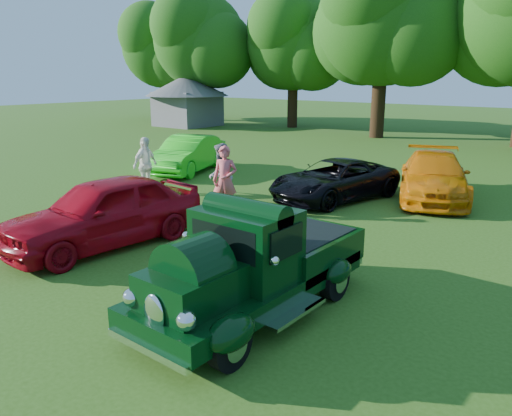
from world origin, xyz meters
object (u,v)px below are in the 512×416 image
Objects in this scene: gazebo at (187,94)px; back_car_black at (334,180)px; red_convertible at (104,212)px; hero_pickup at (255,267)px; back_car_orange at (434,176)px; spectator_grey at (221,175)px; spectator_white at (145,165)px; back_car_lime at (188,154)px; spectator_pink at (225,180)px.

back_car_black is at bearing -33.13° from gazebo.
red_convertible is 1.04× the size of back_car_black.
hero_pickup is 9.86m from back_car_orange.
spectator_white is (-3.16, -0.30, -0.01)m from spectator_grey.
spectator_white is at bearing -124.23° from spectator_grey.
gazebo is (-23.91, 21.38, 1.61)m from hero_pickup.
spectator_white is (-7.83, -5.34, 0.22)m from back_car_orange.
back_car_orange is at bearing 97.58° from spectator_grey.
back_car_lime is 2.28× the size of spectator_pink.
spectator_pink is 0.86m from spectator_grey.
back_car_lime is at bearing 121.27° from spectator_pink.
back_car_lime is (-9.98, 8.03, -0.06)m from hero_pickup.
hero_pickup is 0.94× the size of back_car_orange.
hero_pickup is at bearing 7.51° from spectator_grey.
spectator_grey reaches higher than red_convertible.
spectator_pink is at bearing -54.99° from back_car_lime.
hero_pickup is 2.48× the size of spectator_white.
gazebo is at bearing 138.20° from hero_pickup.
back_car_orange is at bearing 69.35° from red_convertible.
gazebo is at bearing 115.81° from back_car_lime.
gazebo reaches higher than red_convertible.
spectator_grey reaches higher than back_car_lime.
red_convertible is at bearing -119.37° from spectator_pink.
back_car_black is 3.67m from spectator_grey.
gazebo reaches higher than back_car_black.
red_convertible is 28.33m from gazebo.
hero_pickup is at bearing -67.45° from spectator_pink.
spectator_pink is (0.35, 3.80, 0.17)m from red_convertible.
spectator_grey is (-0.66, 0.55, -0.02)m from spectator_pink.
spectator_pink is 1.02× the size of spectator_grey.
back_car_lime is at bearing 169.13° from back_car_orange.
spectator_grey is 1.01× the size of spectator_white.
hero_pickup is at bearing -57.46° from back_car_black.
back_car_lime is 19.36m from gazebo.
back_car_lime is at bearing 128.29° from red_convertible.
spectator_pink is 25.90m from gazebo.
gazebo reaches higher than spectator_pink.
back_car_lime is 6.64m from spectator_pink.
spectator_white is at bearing 152.09° from spectator_pink.
red_convertible is 10.35m from back_car_orange.
spectator_pink is at bearing 136.68° from hero_pickup.
back_car_orange is 2.64× the size of spectator_white.
gazebo reaches higher than spectator_grey.
hero_pickup is at bearing -1.22° from red_convertible.
red_convertible is 5.34m from spectator_white.
back_car_orange is 2.61× the size of spectator_grey.
back_car_black is 3.24m from back_car_orange.
back_car_orange is 6.87m from spectator_grey.
hero_pickup is 2.44× the size of spectator_grey.
hero_pickup is at bearing -41.80° from gazebo.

